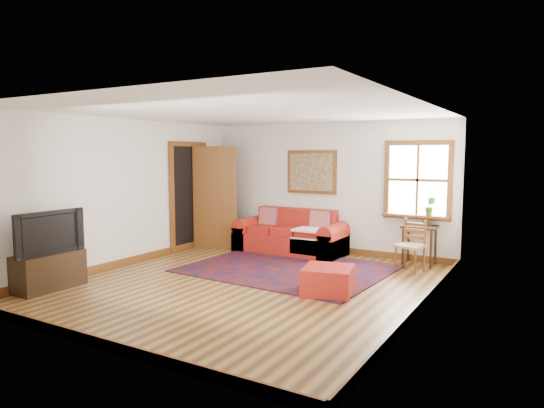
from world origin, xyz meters
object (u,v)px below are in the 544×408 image
Objects in this scene: ladder_back_chair at (412,244)px; media_cabinet at (49,271)px; red_leather_sofa at (291,238)px; red_ottoman at (328,280)px; side_table at (420,233)px.

media_cabinet is (-4.14, -3.66, -0.19)m from ladder_back_chair.
red_leather_sofa reaches higher than media_cabinet.
red_ottoman is 0.96× the size of side_table.
ladder_back_chair is at bearing -7.90° from red_leather_sofa.
red_leather_sofa reaches higher than red_ottoman.
red_leather_sofa is 3.12× the size of side_table.
red_leather_sofa is 2.25× the size of media_cabinet.
red_leather_sofa is at bearing -175.69° from side_table.
red_ottoman is 3.92m from media_cabinet.
ladder_back_chair is at bearing -89.71° from side_table.
red_ottoman is 2.00m from ladder_back_chair.
media_cabinet is at bearing -134.72° from side_table.
red_ottoman is (1.76, -2.21, -0.09)m from red_leather_sofa.
side_table is at bearing 4.31° from red_leather_sofa.
red_leather_sofa is 3.27× the size of red_ottoman.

